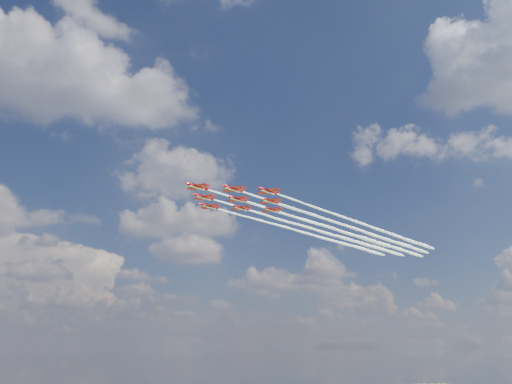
{
  "coord_description": "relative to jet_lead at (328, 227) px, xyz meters",
  "views": [
    {
      "loc": [
        -44.06,
        -158.51,
        35.18
      ],
      "look_at": [
        3.06,
        -9.04,
        84.01
      ],
      "focal_mm": 35.0,
      "sensor_mm": 36.0,
      "label": 1
    }
  ],
  "objects": [
    {
      "name": "jet_row3_starb",
      "position": [
        8.27,
        20.69,
        0.0
      ],
      "size": [
        129.0,
        79.41,
        2.33
      ],
      "rotation": [
        0.0,
        0.0,
        0.54
      ],
      "color": "#BB0A0F"
    },
    {
      "name": "jet_row4_starb",
      "position": [
        19.35,
        19.54,
        0.0
      ],
      "size": [
        129.0,
        79.41,
        2.33
      ],
      "rotation": [
        0.0,
        0.0,
        0.54
      ],
      "color": "#BB0A0F"
    },
    {
      "name": "jet_tail",
      "position": [
        30.44,
        18.39,
        0.0
      ],
      "size": [
        129.0,
        79.41,
        2.33
      ],
      "rotation": [
        0.0,
        0.0,
        0.54
      ],
      "color": "#BB0A0F"
    },
    {
      "name": "jet_row3_centre",
      "position": [
        15.22,
        9.19,
        0.0
      ],
      "size": [
        129.0,
        79.41,
        2.33
      ],
      "rotation": [
        0.0,
        0.0,
        0.54
      ],
      "color": "#BB0A0F"
    },
    {
      "name": "jet_row2_port",
      "position": [
        11.08,
        -1.15,
        0.0
      ],
      "size": [
        129.0,
        79.41,
        2.33
      ],
      "rotation": [
        0.0,
        0.0,
        0.54
      ],
      "color": "#BB0A0F"
    },
    {
      "name": "jet_row3_port",
      "position": [
        22.16,
        -2.3,
        0.0
      ],
      "size": [
        129.0,
        79.41,
        2.33
      ],
      "rotation": [
        0.0,
        0.0,
        0.54
      ],
      "color": "#BB0A0F"
    },
    {
      "name": "jet_row4_port",
      "position": [
        26.3,
        8.04,
        0.0
      ],
      "size": [
        129.0,
        79.41,
        2.33
      ],
      "rotation": [
        0.0,
        0.0,
        0.54
      ],
      "color": "#BB0A0F"
    },
    {
      "name": "jet_lead",
      "position": [
        0.0,
        0.0,
        0.0
      ],
      "size": [
        129.0,
        79.41,
        2.33
      ],
      "rotation": [
        0.0,
        0.0,
        0.54
      ],
      "color": "#BB0A0F"
    },
    {
      "name": "jet_row2_starb",
      "position": [
        4.14,
        10.34,
        0.0
      ],
      "size": [
        129.0,
        79.41,
        2.33
      ],
      "rotation": [
        0.0,
        0.0,
        0.54
      ],
      "color": "#BB0A0F"
    }
  ]
}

